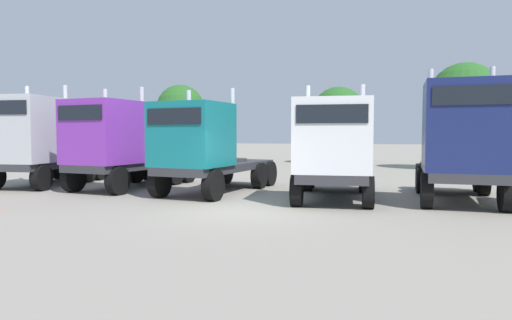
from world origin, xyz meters
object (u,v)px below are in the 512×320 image
semi_truck_teal (203,148)px  semi_truck_white (334,149)px  semi_truck_silver (33,140)px  semi_truck_navy (462,142)px  semi_truck_purple (115,145)px

semi_truck_teal → semi_truck_white: semi_truck_teal is taller
semi_truck_silver → semi_truck_teal: size_ratio=0.89×
semi_truck_teal → semi_truck_silver: bearing=-84.8°
semi_truck_white → semi_truck_navy: size_ratio=1.03×
semi_truck_silver → semi_truck_white: size_ratio=0.91×
semi_truck_teal → semi_truck_navy: 8.96m
semi_truck_silver → semi_truck_white: bearing=81.4°
semi_truck_silver → semi_truck_purple: bearing=85.5°
semi_truck_purple → semi_truck_teal: (4.04, -0.37, -0.09)m
semi_truck_white → semi_truck_silver: bearing=-97.7°
semi_truck_purple → semi_truck_white: bearing=92.6°
semi_truck_white → semi_truck_purple: bearing=-99.5°
semi_truck_white → semi_truck_teal: bearing=-99.4°
semi_truck_silver → semi_truck_white: (12.87, -0.75, -0.24)m
semi_truck_purple → semi_truck_navy: size_ratio=1.02×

